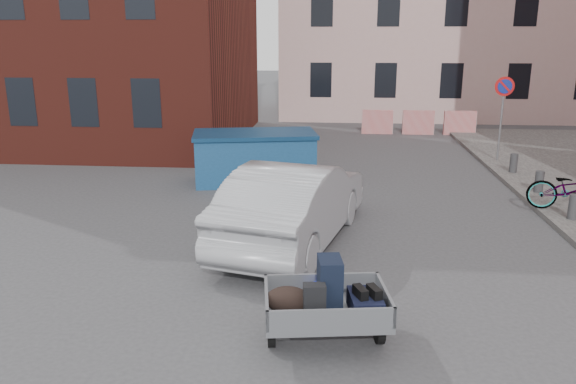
# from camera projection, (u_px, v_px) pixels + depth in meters

# --- Properties ---
(ground) EXTENTS (120.00, 120.00, 0.00)m
(ground) POSITION_uv_depth(u_px,v_px,m) (284.00, 278.00, 9.55)
(ground) COLOR #38383A
(ground) RESTS_ON ground
(no_parking_sign) EXTENTS (0.60, 0.09, 2.65)m
(no_parking_sign) POSITION_uv_depth(u_px,v_px,m) (503.00, 101.00, 17.60)
(no_parking_sign) COLOR gray
(no_parking_sign) RESTS_ON sidewalk
(bollards) EXTENTS (0.22, 9.02, 0.55)m
(bollards) POSITION_uv_depth(u_px,v_px,m) (574.00, 207.00, 12.19)
(bollards) COLOR #3A3A3D
(bollards) RESTS_ON sidewalk
(barriers) EXTENTS (4.70, 0.18, 1.00)m
(barriers) POSITION_uv_depth(u_px,v_px,m) (418.00, 122.00, 23.45)
(barriers) COLOR red
(barriers) RESTS_ON ground
(trailer) EXTENTS (1.74, 1.90, 1.20)m
(trailer) POSITION_uv_depth(u_px,v_px,m) (325.00, 302.00, 7.35)
(trailer) COLOR black
(trailer) RESTS_ON ground
(dumpster) EXTENTS (3.64, 2.36, 1.41)m
(dumpster) POSITION_uv_depth(u_px,v_px,m) (255.00, 157.00, 15.72)
(dumpster) COLOR navy
(dumpster) RESTS_ON ground
(silver_car) EXTENTS (2.88, 5.23, 1.63)m
(silver_car) POSITION_uv_depth(u_px,v_px,m) (294.00, 203.00, 11.03)
(silver_car) COLOR #9B9DA2
(silver_car) RESTS_ON ground
(bicycle) EXTENTS (2.08, 1.17, 1.04)m
(bicycle) POSITION_uv_depth(u_px,v_px,m) (574.00, 189.00, 12.68)
(bicycle) COLOR black
(bicycle) RESTS_ON sidewalk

